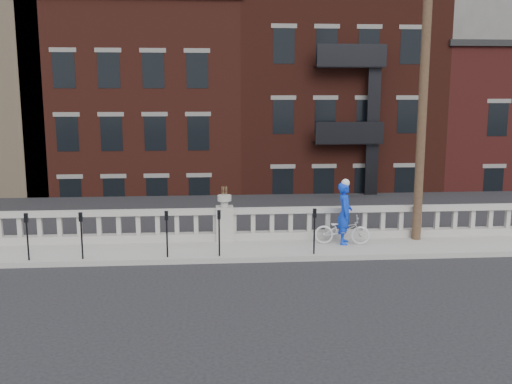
{
  "coord_description": "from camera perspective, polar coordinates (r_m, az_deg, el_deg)",
  "views": [
    {
      "loc": [
        -0.38,
        -13.9,
        4.86
      ],
      "look_at": [
        0.95,
        3.2,
        1.84
      ],
      "focal_mm": 40.0,
      "sensor_mm": 36.0,
      "label": 1
    }
  ],
  "objects": [
    {
      "name": "ground",
      "position": [
        14.73,
        -2.76,
        -9.3
      ],
      "size": [
        120.0,
        120.0,
        0.0
      ],
      "primitive_type": "plane",
      "color": "black",
      "rests_on": "ground"
    },
    {
      "name": "balustrade",
      "position": [
        18.34,
        -3.15,
        -3.34
      ],
      "size": [
        28.0,
        0.34,
        1.03
      ],
      "color": "gray",
      "rests_on": "sidewalk"
    },
    {
      "name": "parking_meter_a",
      "position": [
        17.31,
        -21.93,
        -3.66
      ],
      "size": [
        0.1,
        0.09,
        1.36
      ],
      "color": "black",
      "rests_on": "sidewalk"
    },
    {
      "name": "bicycle",
      "position": [
        18.07,
        8.61,
        -3.77
      ],
      "size": [
        1.79,
        0.88,
        0.9
      ],
      "primitive_type": "imported",
      "rotation": [
        0.0,
        0.0,
        1.4
      ],
      "color": "silver",
      "rests_on": "sidewalk"
    },
    {
      "name": "lower_level",
      "position": [
        37.02,
        -3.0,
        6.5
      ],
      "size": [
        80.0,
        44.0,
        20.8
      ],
      "color": "#605E59",
      "rests_on": "ground"
    },
    {
      "name": "utility_pole",
      "position": [
        18.7,
        16.45,
        10.73
      ],
      "size": [
        1.6,
        0.28,
        10.0
      ],
      "color": "#422D1E",
      "rests_on": "sidewalk"
    },
    {
      "name": "cyclist",
      "position": [
        18.02,
        8.86,
        -2.11
      ],
      "size": [
        0.63,
        0.8,
        1.95
      ],
      "primitive_type": "imported",
      "rotation": [
        0.0,
        0.0,
        1.32
      ],
      "color": "#0E36D3",
      "rests_on": "sidewalk"
    },
    {
      "name": "parking_meter_e",
      "position": [
        16.77,
        5.86,
        -3.4
      ],
      "size": [
        0.1,
        0.09,
        1.36
      ],
      "color": "black",
      "rests_on": "sidewalk"
    },
    {
      "name": "parking_meter_c",
      "position": [
        16.56,
        -8.92,
        -3.64
      ],
      "size": [
        0.1,
        0.09,
        1.36
      ],
      "color": "black",
      "rests_on": "sidewalk"
    },
    {
      "name": "planter_pedestal",
      "position": [
        18.3,
        -3.16,
        -2.76
      ],
      "size": [
        0.55,
        0.55,
        1.76
      ],
      "color": "gray",
      "rests_on": "sidewalk"
    },
    {
      "name": "parking_meter_d",
      "position": [
        16.51,
        -3.71,
        -3.58
      ],
      "size": [
        0.1,
        0.09,
        1.36
      ],
      "color": "black",
      "rests_on": "sidewalk"
    },
    {
      "name": "parking_meter_b",
      "position": [
        16.92,
        -17.07,
        -3.67
      ],
      "size": [
        0.1,
        0.09,
        1.36
      ],
      "color": "black",
      "rests_on": "sidewalk"
    },
    {
      "name": "sidewalk",
      "position": [
        17.57,
        -3.06,
        -5.84
      ],
      "size": [
        32.0,
        2.2,
        0.15
      ],
      "primitive_type": "cube",
      "color": "gray",
      "rests_on": "ground"
    }
  ]
}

